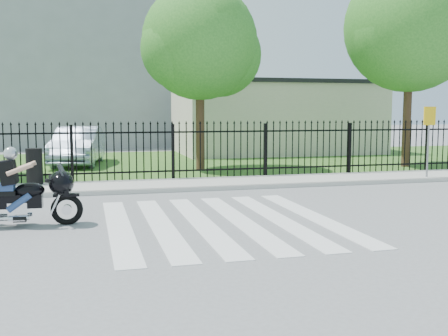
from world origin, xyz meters
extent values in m
plane|color=slate|center=(0.00, 0.00, 0.00)|extent=(120.00, 120.00, 0.00)
cube|color=#ADAAA3|center=(0.00, 5.00, 0.06)|extent=(40.00, 2.00, 0.12)
cube|color=#ADAAA3|center=(0.00, 4.00, 0.06)|extent=(40.00, 0.12, 0.12)
cube|color=#27521C|center=(0.00, 12.00, 0.01)|extent=(40.00, 12.00, 0.02)
cube|color=black|center=(0.00, 6.00, 0.35)|extent=(26.00, 0.04, 0.05)
cube|color=black|center=(0.00, 6.00, 1.55)|extent=(26.00, 0.04, 0.05)
cylinder|color=#382316|center=(1.50, 9.00, 2.08)|extent=(0.32, 0.32, 4.16)
sphere|color=#256A1E|center=(1.50, 9.00, 4.68)|extent=(4.20, 4.20, 4.20)
cylinder|color=#382316|center=(9.50, 8.00, 2.40)|extent=(0.32, 0.32, 4.80)
sphere|color=#256A1E|center=(9.50, 8.00, 5.40)|extent=(5.00, 5.00, 5.00)
cube|color=beige|center=(7.00, 16.00, 1.75)|extent=(10.00, 6.00, 3.50)
cube|color=black|center=(7.00, 16.00, 3.60)|extent=(10.20, 6.20, 0.20)
cube|color=#999DA1|center=(-3.00, 26.00, 6.00)|extent=(15.00, 10.00, 12.00)
torus|color=black|center=(-2.97, 0.53, 0.29)|extent=(0.62, 0.15, 0.62)
cube|color=black|center=(-3.99, 0.59, 0.49)|extent=(1.17, 0.28, 0.27)
ellipsoid|color=black|center=(-3.64, 0.57, 0.70)|extent=(0.57, 0.39, 0.29)
cube|color=black|center=(-4.17, 0.60, 0.66)|extent=(0.59, 0.32, 0.09)
cube|color=silver|center=(-3.86, 0.58, 0.34)|extent=(0.37, 0.29, 0.27)
ellipsoid|color=black|center=(-3.06, 0.54, 0.82)|extent=(0.52, 0.67, 0.48)
cube|color=navy|center=(-4.06, 0.59, 0.77)|extent=(0.32, 0.28, 0.16)
sphere|color=#B9BDC1|center=(-3.96, 0.59, 1.41)|extent=(0.26, 0.26, 0.26)
imported|color=#AABCD6|center=(-2.92, 11.91, 0.79)|extent=(2.28, 4.85, 1.54)
cylinder|color=gray|center=(7.81, 4.30, 1.18)|extent=(0.06, 0.06, 2.12)
cube|color=yellow|center=(7.81, 4.28, 2.04)|extent=(0.48, 0.13, 0.58)
cylinder|color=black|center=(-4.02, 5.70, 0.63)|extent=(0.54, 0.54, 1.02)
camera|label=1|loc=(-2.54, -9.96, 2.23)|focal=42.00mm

